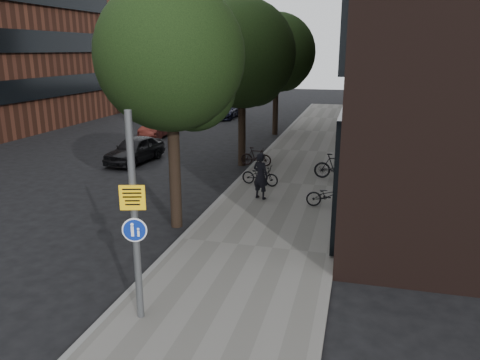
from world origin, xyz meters
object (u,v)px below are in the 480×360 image
(parked_bike_facade_near, at_px, (329,195))
(parked_car_near, at_px, (135,149))
(signpost, at_px, (135,218))
(pedestrian, at_px, (261,176))

(parked_bike_facade_near, bearing_deg, parked_car_near, 55.02)
(signpost, bearing_deg, parked_car_near, 101.28)
(parked_bike_facade_near, height_order, parked_car_near, parked_car_near)
(pedestrian, height_order, parked_car_near, pedestrian)
(parked_car_near, bearing_deg, signpost, -55.48)
(signpost, relative_size, parked_car_near, 1.13)
(signpost, distance_m, parked_car_near, 14.82)
(pedestrian, relative_size, parked_bike_facade_near, 1.10)
(parked_bike_facade_near, bearing_deg, signpost, 149.64)
(signpost, height_order, parked_car_near, signpost)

